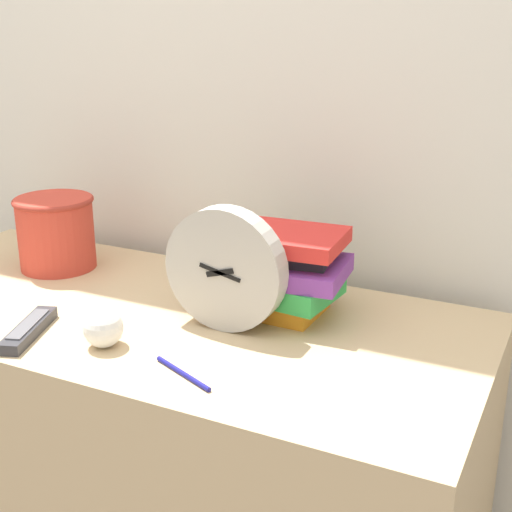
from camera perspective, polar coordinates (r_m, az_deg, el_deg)
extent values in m
cube|color=silver|center=(1.58, -1.70, 15.15)|extent=(6.00, 0.04, 2.40)
cube|color=tan|center=(1.57, -7.76, -17.22)|extent=(1.27, 0.57, 0.76)
cylinder|color=#B7B2A8|center=(1.25, -2.44, -1.03)|extent=(0.22, 0.04, 0.22)
cylinder|color=silver|center=(1.24, -2.71, -1.21)|extent=(0.20, 0.01, 0.20)
cube|color=black|center=(1.24, -2.88, -1.32)|extent=(0.05, 0.01, 0.02)
cube|color=black|center=(1.24, -2.88, -1.32)|extent=(0.08, 0.01, 0.02)
cylinder|color=black|center=(1.24, -2.88, -1.32)|extent=(0.01, 0.00, 0.01)
cube|color=orange|center=(1.36, 1.62, -3.66)|extent=(0.17, 0.14, 0.04)
cube|color=green|center=(1.33, 2.59, -2.45)|extent=(0.18, 0.16, 0.04)
cube|color=#7A3899|center=(1.31, 2.84, -1.04)|extent=(0.21, 0.18, 0.03)
cube|color=#232328|center=(1.33, 2.23, 0.55)|extent=(0.21, 0.18, 0.02)
cube|color=red|center=(1.31, 2.77, 1.36)|extent=(0.20, 0.17, 0.03)
cylinder|color=#C63D2D|center=(1.63, -15.70, 1.80)|extent=(0.16, 0.16, 0.16)
torus|color=#9F3024|center=(1.61, -15.93, 4.31)|extent=(0.17, 0.17, 0.01)
cube|color=#333338|center=(1.32, -17.72, -5.65)|extent=(0.09, 0.17, 0.02)
cube|color=#59595E|center=(1.32, -17.77, -5.20)|extent=(0.07, 0.13, 0.00)
sphere|color=white|center=(1.24, -12.13, -5.64)|extent=(0.07, 0.07, 0.07)
cylinder|color=navy|center=(1.14, -5.87, -9.33)|extent=(0.13, 0.06, 0.01)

